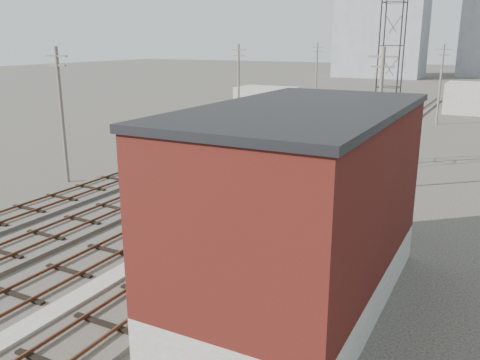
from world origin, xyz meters
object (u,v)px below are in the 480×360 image
Objects in this scene: car_red at (240,115)px; car_grey at (240,120)px; signal_mast at (202,233)px; switch_stand at (314,141)px; car_silver at (222,120)px; site_trailer at (304,117)px.

car_red reaches higher than car_grey.
signal_mast reaches higher than switch_stand.
signal_mast is at bearing -151.39° from car_silver.
car_grey is at bearing -163.68° from site_trailer.
car_silver is (0.28, -4.91, -0.02)m from car_red.
switch_stand reaches higher than car_silver.
site_trailer is 1.18× the size of car_silver.
switch_stand is at bearing 100.68° from signal_mast.
car_red is at bearing 115.78° from signal_mast.
signal_mast is at bearing -74.51° from site_trailer.
site_trailer is at bearing -109.52° from car_red.
signal_mast is 37.84m from car_silver.
car_silver is at bearing -150.65° from site_trailer.
switch_stand is (-5.09, 27.01, -1.46)m from signal_mast.
switch_stand is 0.34× the size of car_grey.
site_trailer reaches higher than switch_stand.
signal_mast is 0.87× the size of car_grey.
switch_stand is 17.33m from car_red.
signal_mast is at bearing -166.43° from car_grey.
switch_stand reaches higher than car_grey.
signal_mast reaches higher than car_grey.
site_trailer is at bearing 109.47° from switch_stand.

